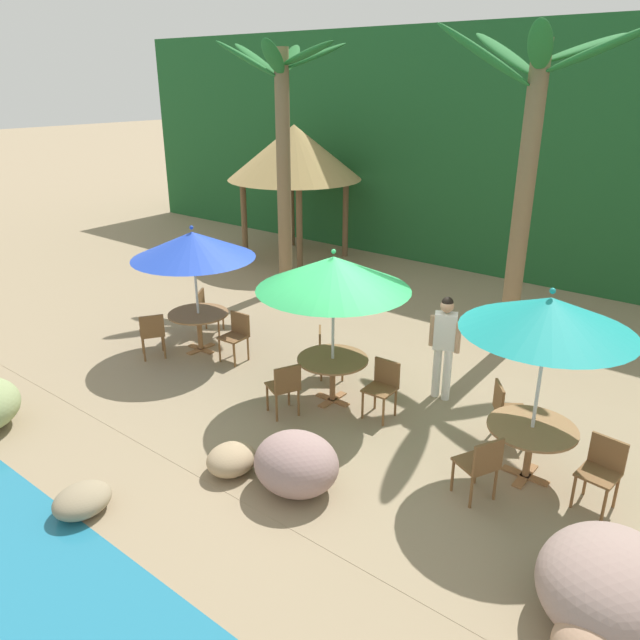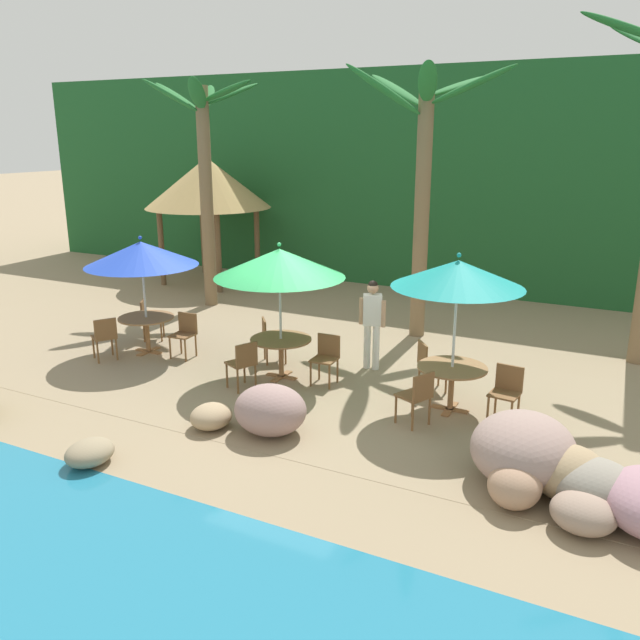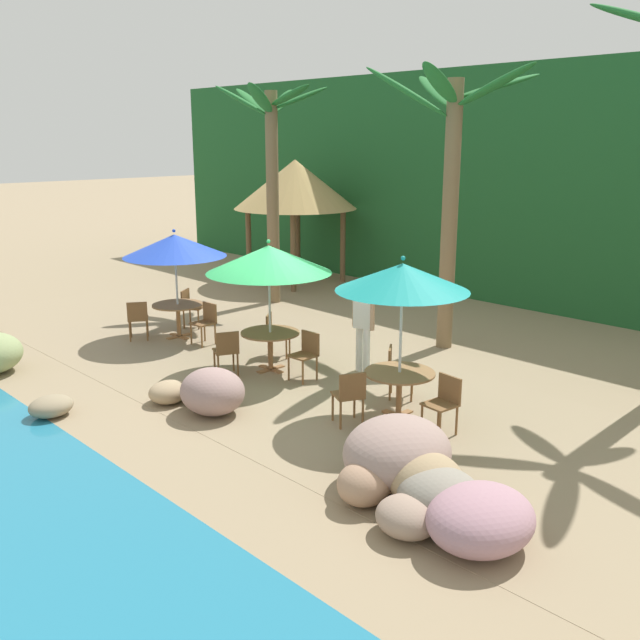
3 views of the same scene
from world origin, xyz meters
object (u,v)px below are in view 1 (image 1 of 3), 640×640
umbrella_blue (193,245)px  chair_blue_inland (207,308)px  dining_table_blue (199,319)px  chair_green_left (285,386)px  palapa_hut (294,153)px  chair_teal_inland (506,408)px  dining_table_teal (531,435)px  chair_teal_left (481,464)px  umbrella_teal (549,315)px  palm_tree_nearest (283,130)px  chair_blue_left (152,332)px  umbrella_green (333,273)px  chair_teal_seaward (602,468)px  palm_tree_second (530,145)px  dining_table_green (333,366)px  chair_green_inland (326,349)px  chair_green_seaward (383,384)px  waiter_in_white (444,341)px  chair_blue_seaward (237,333)px

umbrella_blue → chair_blue_inland: (-0.54, 0.66, -1.51)m
dining_table_blue → chair_blue_inland: chair_blue_inland is taller
chair_green_left → umbrella_blue: bearing=163.9°
umbrella_blue → palapa_hut: (-2.75, 5.94, 0.87)m
chair_teal_inland → umbrella_blue: bearing=-174.2°
dining_table_teal → chair_teal_left: (-0.29, -0.80, -0.10)m
umbrella_teal → palm_tree_nearest: (-7.39, 3.76, 1.46)m
chair_teal_left → chair_blue_left: bearing=179.2°
umbrella_green → umbrella_teal: umbrella_teal is taller
umbrella_teal → chair_teal_left: 1.91m
chair_blue_inland → umbrella_green: size_ratio=0.35×
chair_green_left → palm_tree_nearest: size_ratio=0.16×
umbrella_blue → chair_teal_seaward: bearing=-0.4°
palm_tree_second → chair_teal_seaward: bearing=-53.9°
dining_table_blue → dining_table_teal: bearing=-0.5°
dining_table_blue → chair_teal_seaward: (7.11, -0.05, -0.10)m
dining_table_green → chair_green_inland: chair_green_inland is taller
chair_green_seaward → umbrella_green: bearing=-171.5°
chair_blue_left → palm_tree_second: bearing=41.6°
umbrella_teal → chair_blue_inland: bearing=174.0°
umbrella_green → palapa_hut: size_ratio=0.68×
umbrella_blue → chair_blue_inland: size_ratio=2.72×
umbrella_teal → chair_teal_seaward: bearing=-0.2°
chair_blue_inland → dining_table_teal: size_ratio=0.79×
dining_table_blue → chair_teal_inland: chair_teal_inland is taller
umbrella_blue → dining_table_green: umbrella_blue is taller
dining_table_green → chair_green_inland: bearing=134.4°
chair_green_inland → waiter_in_white: waiter_in_white is taller
umbrella_blue → chair_blue_inland: 1.73m
chair_green_inland → palm_tree_nearest: bearing=139.6°
waiter_in_white → umbrella_blue: bearing=-165.4°
dining_table_green → dining_table_teal: 3.14m
chair_blue_inland → chair_green_left: size_ratio=1.00×
dining_table_blue → umbrella_green: size_ratio=0.45×
dining_table_green → palm_tree_nearest: bearing=138.8°
chair_blue_inland → chair_green_left: 3.69m
chair_teal_left → palm_tree_nearest: 9.02m
umbrella_teal → palm_tree_nearest: 8.42m
umbrella_blue → chair_blue_inland: umbrella_blue is taller
chair_blue_inland → chair_teal_seaward: 7.68m
chair_blue_seaward → umbrella_teal: 5.68m
chair_green_inland → chair_teal_left: same height
dining_table_blue → dining_table_green: same height
chair_blue_left → waiter_in_white: size_ratio=0.51×
umbrella_blue → umbrella_green: size_ratio=0.96×
chair_blue_left → waiter_in_white: 5.16m
umbrella_green → chair_green_inland: size_ratio=2.84×
chair_green_left → palm_tree_nearest: palm_tree_nearest is taller
dining_table_blue → dining_table_teal: same height
palm_tree_nearest → waiter_in_white: 6.67m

